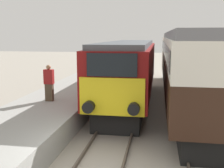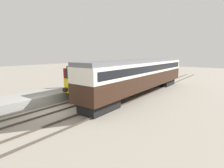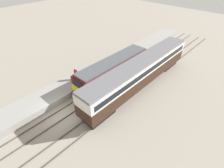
# 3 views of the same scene
# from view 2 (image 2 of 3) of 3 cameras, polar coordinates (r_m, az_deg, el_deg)

# --- Properties ---
(ground_plane) EXTENTS (120.00, 120.00, 0.00)m
(ground_plane) POSITION_cam_2_polar(r_m,az_deg,el_deg) (15.93, -20.23, -8.48)
(ground_plane) COLOR gray
(platform_left) EXTENTS (3.50, 50.00, 0.93)m
(platform_left) POSITION_cam_2_polar(r_m,az_deg,el_deg) (23.21, -8.23, -1.09)
(platform_left) COLOR gray
(platform_left) RESTS_ON ground_plane
(rails_near_track) EXTENTS (1.51, 60.00, 0.14)m
(rails_near_track) POSITION_cam_2_polar(r_m,az_deg,el_deg) (18.95, -7.50, -4.80)
(rails_near_track) COLOR #4C4238
(rails_near_track) RESTS_ON ground_plane
(rails_far_track) EXTENTS (1.50, 60.00, 0.14)m
(rails_far_track) POSITION_cam_2_polar(r_m,az_deg,el_deg) (16.84, 0.90, -6.61)
(rails_far_track) COLOR #4C4238
(rails_far_track) RESTS_ON ground_plane
(locomotive) EXTENTS (2.70, 12.81, 3.65)m
(locomotive) POSITION_cam_2_polar(r_m,az_deg,el_deg) (21.56, -0.21, 2.37)
(locomotive) COLOR black
(locomotive) RESTS_ON ground_plane
(passenger_carriage) EXTENTS (2.75, 19.97, 4.21)m
(passenger_carriage) POSITION_cam_2_polar(r_m,az_deg,el_deg) (21.08, 9.88, 3.49)
(passenger_carriage) COLOR black
(passenger_carriage) RESTS_ON ground_plane
(person_on_platform) EXTENTS (0.44, 0.26, 1.72)m
(person_on_platform) POSITION_cam_2_polar(r_m,az_deg,el_deg) (21.05, -14.21, 1.23)
(person_on_platform) COLOR #473828
(person_on_platform) RESTS_ON platform_left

